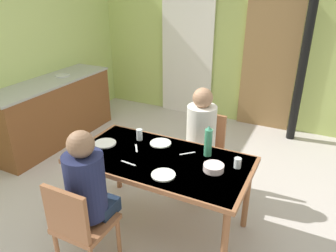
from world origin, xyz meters
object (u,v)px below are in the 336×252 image
Objects in this scene: dining_table at (160,165)px; chair_near_diner at (79,224)px; person_far_diner at (201,130)px; water_bottle_green_near at (79,147)px; serving_bowl_center at (214,168)px; chair_far_diner at (204,149)px; person_near_diner at (87,183)px; kitchen_counter at (52,111)px; water_bottle_green_far at (208,142)px.

dining_table is 0.84m from chair_near_diner.
person_far_diner reaches higher than water_bottle_green_near.
serving_bowl_center is at bearing 119.64° from person_far_diner.
water_bottle_green_near is at bearing 52.88° from person_far_diner.
water_bottle_green_near is at bearing -150.51° from dining_table.
chair_far_diner is at bearing 74.58° from chair_near_diner.
chair_far_diner is (0.42, 1.53, 0.00)m from chair_near_diner.
person_near_diner is 4.53× the size of serving_bowl_center.
dining_table is 0.65m from person_far_diner.
chair_near_diner is at bearing -41.11° from kitchen_counter.
person_far_diner is at bearing 71.45° from person_near_diner.
dining_table is at bearing 29.49° from water_bottle_green_near.
person_far_diner is at bearing 119.64° from serving_bowl_center.
water_bottle_green_far is 0.27m from serving_bowl_center.
chair_far_diner is 1.38m from water_bottle_green_near.
dining_table is at bearing -177.74° from serving_bowl_center.
water_bottle_green_near is 1.69× the size of serving_bowl_center.
serving_bowl_center is (0.13, -0.22, -0.11)m from water_bottle_green_far.
chair_far_diner is 5.12× the size of serving_bowl_center.
kitchen_counter reaches higher than dining_table.
person_near_diner reaches higher than water_bottle_green_near.
kitchen_counter is 2.52m from person_near_diner.
serving_bowl_center reaches higher than dining_table.
person_near_diner is 1.00× the size of person_far_diner.
chair_near_diner is at bearing -90.00° from person_near_diner.
chair_near_diner is 1.00× the size of chair_far_diner.
serving_bowl_center is (0.77, 0.65, -0.01)m from person_near_diner.
kitchen_counter is 1.24× the size of dining_table.
dining_table is 2.04× the size of person_far_diner.
chair_far_diner is at bearing 80.16° from dining_table.
water_bottle_green_near is at bearing 126.17° from chair_near_diner.
serving_bowl_center is (1.08, 0.36, -0.11)m from water_bottle_green_near.
water_bottle_green_near is at bearing -148.83° from water_bottle_green_far.
water_bottle_green_far is (0.64, 0.87, 0.10)m from person_near_diner.
person_near_diner is (-0.29, -0.63, 0.11)m from dining_table.
chair_near_diner is (1.95, -1.70, 0.05)m from kitchen_counter.
kitchen_counter reaches higher than serving_bowl_center.
person_far_diner is at bearing -7.28° from kitchen_counter.
person_far_diner is at bearing 73.15° from chair_near_diner.
person_far_diner reaches higher than serving_bowl_center.
water_bottle_green_near is (1.64, -1.27, 0.43)m from kitchen_counter.
chair_near_diner and chair_far_diner have the same top height.
kitchen_counter is 2.89m from serving_bowl_center.
person_far_diner is 0.70m from serving_bowl_center.
kitchen_counter reaches higher than chair_near_diner.
dining_table is 2.04× the size of person_near_diner.
dining_table is at bearing 69.27° from chair_near_diner.
dining_table is 1.81× the size of chair_far_diner.
dining_table is 0.72m from water_bottle_green_near.
kitchen_counter is 11.47× the size of serving_bowl_center.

